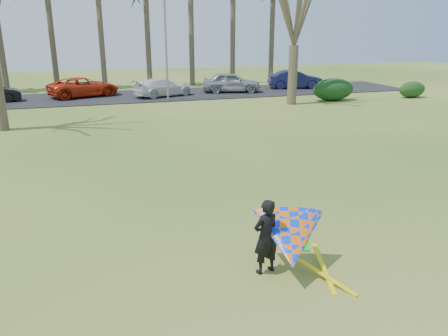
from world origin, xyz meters
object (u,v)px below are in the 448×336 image
object	(u,v)px
streetlight	(168,37)
car_2	(84,87)
bare_tree_right	(296,5)
car_3	(163,87)
car_4	(231,82)
kite_flyer	(288,238)
car_5	(295,79)

from	to	relation	value
streetlight	car_2	size ratio (longest dim) A/B	1.51
bare_tree_right	car_3	bearing A→B (deg)	142.28
streetlight	car_4	size ratio (longest dim) A/B	1.68
car_2	car_3	distance (m)	6.08
car_4	car_3	bearing A→B (deg)	109.49
bare_tree_right	car_4	size ratio (longest dim) A/B	1.93
streetlight	car_3	xyz separation A→B (m)	(-0.11, 2.15, -3.72)
car_2	kite_flyer	distance (m)	28.27
car_2	car_5	bearing A→B (deg)	-111.34
car_5	kite_flyer	size ratio (longest dim) A/B	1.96
bare_tree_right	kite_flyer	xyz separation A→B (m)	(-9.94, -20.26, -5.72)
streetlight	car_5	size ratio (longest dim) A/B	1.71
car_2	car_4	size ratio (longest dim) A/B	1.11
bare_tree_right	car_5	world-z (taller)	bare_tree_right
car_4	car_5	world-z (taller)	car_4
bare_tree_right	car_5	bearing A→B (deg)	62.21
car_5	kite_flyer	xyz separation A→B (m)	(-13.86, -27.69, 0.01)
streetlight	car_3	size ratio (longest dim) A/B	1.70
bare_tree_right	car_2	world-z (taller)	bare_tree_right
streetlight	kite_flyer	world-z (taller)	streetlight
car_3	kite_flyer	bearing A→B (deg)	155.95
car_3	streetlight	bearing A→B (deg)	163.09
kite_flyer	bare_tree_right	bearing A→B (deg)	63.87
streetlight	kite_flyer	distance (m)	24.62
car_3	kite_flyer	size ratio (longest dim) A/B	1.97
car_4	kite_flyer	distance (m)	28.07
bare_tree_right	kite_flyer	bearing A→B (deg)	-116.13
car_2	car_4	bearing A→B (deg)	-115.37
car_2	bare_tree_right	bearing A→B (deg)	-139.62
car_3	car_5	xyz separation A→B (m)	(11.86, 1.29, 0.09)
kite_flyer	car_5	bearing A→B (deg)	63.42
streetlight	kite_flyer	size ratio (longest dim) A/B	3.35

